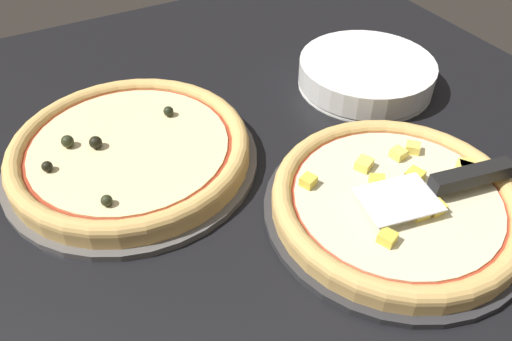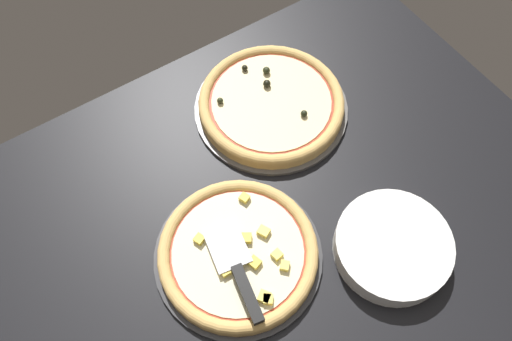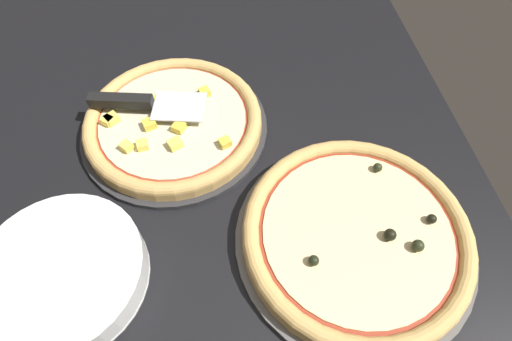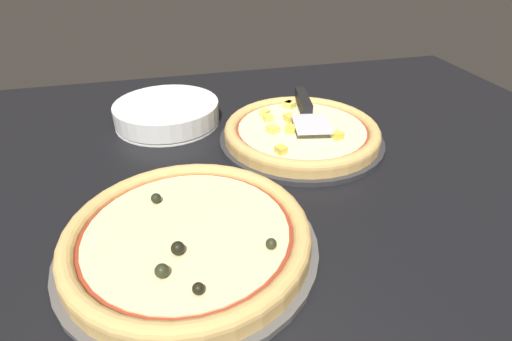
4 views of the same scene
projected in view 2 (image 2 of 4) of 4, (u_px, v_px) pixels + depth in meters
The scene contains 7 objects.
ground_plane at pixel (256, 235), 106.30cm from camera, with size 142.32×101.41×3.60cm, color black.
pizza_pan_front at pixel (238, 256), 101.68cm from camera, with size 34.38×34.38×1.00cm, color #2D2D30.
pizza_front at pixel (238, 252), 99.95cm from camera, with size 32.32×32.32×3.49cm.
pizza_pan_back at pixel (271, 108), 119.67cm from camera, with size 36.71×36.71×1.00cm, color #565451.
pizza_back at pixel (271, 103), 117.78cm from camera, with size 34.51×34.51×4.30cm.
serving_spatula at pixel (242, 282), 94.16cm from camera, with size 8.71×21.34×2.00cm.
plate_stack at pixel (392, 246), 100.60cm from camera, with size 23.57×23.57×4.90cm.
Camera 2 is at (-21.69, -33.11, 97.82)cm, focal length 35.00 mm.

